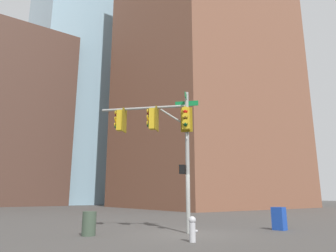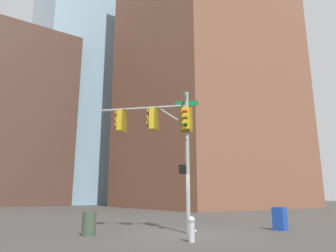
# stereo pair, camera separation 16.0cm
# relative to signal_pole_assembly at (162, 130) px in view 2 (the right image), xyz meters

# --- Properties ---
(ground_plane) EXTENTS (200.00, 200.00, 0.00)m
(ground_plane) POSITION_rel_signal_pole_assembly_xyz_m (0.68, -1.03, -4.58)
(ground_plane) COLOR #423F3D
(signal_pole_assembly) EXTENTS (3.37, 3.58, 6.37)m
(signal_pole_assembly) POSITION_rel_signal_pole_assembly_xyz_m (0.00, 0.00, 0.00)
(signal_pole_assembly) COLOR gray
(signal_pole_assembly) RESTS_ON ground_plane
(fire_hydrant) EXTENTS (0.34, 0.26, 0.87)m
(fire_hydrant) POSITION_rel_signal_pole_assembly_xyz_m (-0.68, -2.89, -4.11)
(fire_hydrant) COLOR #B2B2B7
(fire_hydrant) RESTS_ON ground_plane
(litter_bin) EXTENTS (0.56, 0.56, 0.95)m
(litter_bin) POSITION_rel_signal_pole_assembly_xyz_m (-2.99, 0.89, -4.11)
(litter_bin) COLOR #384738
(litter_bin) RESTS_ON ground_plane
(newspaper_box) EXTENTS (0.51, 0.61, 1.05)m
(newspaper_box) POSITION_rel_signal_pole_assembly_xyz_m (5.17, -2.27, -4.06)
(newspaper_box) COLOR #193FA5
(newspaper_box) RESTS_ON ground_plane
(building_brick_nearside) EXTENTS (22.93, 21.31, 48.28)m
(building_brick_nearside) POSITION_rel_signal_pole_assembly_xyz_m (23.34, 22.38, 19.56)
(building_brick_nearside) COLOR brown
(building_brick_nearside) RESTS_ON ground_plane
(building_brick_midblock) EXTENTS (21.53, 18.40, 30.30)m
(building_brick_midblock) POSITION_rel_signal_pole_assembly_xyz_m (-2.08, 49.22, 10.57)
(building_brick_midblock) COLOR #4C3328
(building_brick_midblock) RESTS_ON ground_plane
(building_glass_tower) EXTENTS (31.19, 25.87, 63.42)m
(building_glass_tower) POSITION_rel_signal_pole_assembly_xyz_m (19.30, 54.91, 27.13)
(building_glass_tower) COLOR #8CB2C6
(building_glass_tower) RESTS_ON ground_plane
(building_brick_farside) EXTENTS (17.81, 15.66, 30.60)m
(building_brick_farside) POSITION_rel_signal_pole_assembly_xyz_m (30.53, 52.59, 10.72)
(building_brick_farside) COLOR brown
(building_brick_farside) RESTS_ON ground_plane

